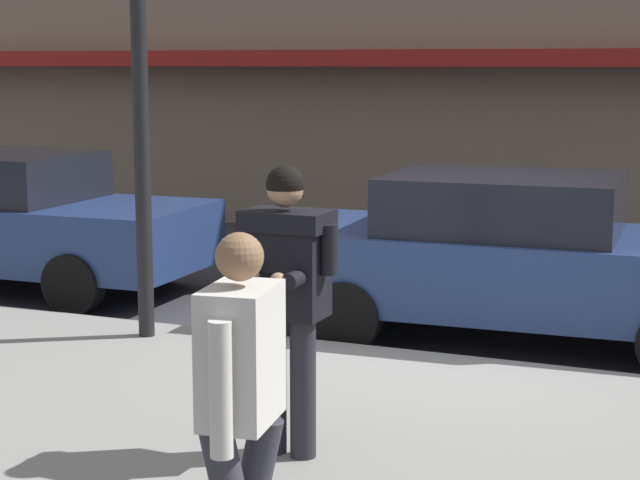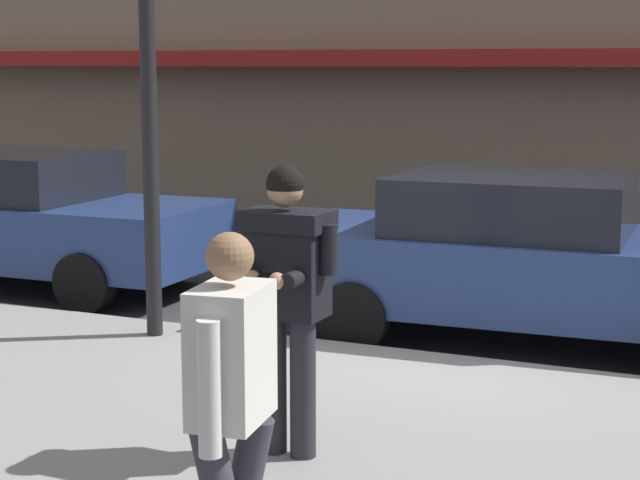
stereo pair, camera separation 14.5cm
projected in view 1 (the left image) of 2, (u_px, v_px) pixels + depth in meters
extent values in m
plane|color=#333338|center=(444.00, 363.00, 9.16)|extent=(80.00, 80.00, 0.00)
cube|color=silver|center=(563.00, 374.00, 8.83)|extent=(28.00, 0.12, 0.01)
cube|color=navy|center=(10.00, 230.00, 12.05)|extent=(4.55, 1.94, 0.70)
cylinder|color=black|center=(157.00, 256.00, 12.40)|extent=(0.65, 0.24, 0.64)
cylinder|color=black|center=(74.00, 284.00, 10.83)|extent=(0.65, 0.24, 0.64)
cube|color=navy|center=(521.00, 270.00, 9.74)|extent=(4.58, 2.04, 0.70)
cube|color=black|center=(503.00, 203.00, 9.70)|extent=(2.15, 1.74, 0.52)
cylinder|color=black|center=(398.00, 280.00, 11.06)|extent=(0.65, 0.25, 0.64)
cylinder|color=black|center=(346.00, 316.00, 9.47)|extent=(0.65, 0.25, 0.64)
cylinder|color=#23232B|center=(303.00, 388.00, 6.53)|extent=(0.16, 0.16, 0.88)
cylinder|color=#23232B|center=(274.00, 384.00, 6.61)|extent=(0.16, 0.16, 0.88)
cube|color=black|center=(288.00, 264.00, 6.44)|extent=(0.47, 0.31, 0.64)
cube|color=black|center=(287.00, 220.00, 6.40)|extent=(0.53, 0.35, 0.12)
cylinder|color=black|center=(329.00, 250.00, 6.32)|extent=(0.11, 0.11, 0.30)
cylinder|color=black|center=(299.00, 278.00, 6.25)|extent=(0.11, 0.30, 0.10)
sphere|color=tan|center=(278.00, 281.00, 6.15)|extent=(0.10, 0.10, 0.10)
cylinder|color=black|center=(248.00, 243.00, 6.53)|extent=(0.11, 0.11, 0.30)
cylinder|color=black|center=(254.00, 274.00, 6.36)|extent=(0.11, 0.30, 0.10)
sphere|color=tan|center=(253.00, 279.00, 6.21)|extent=(0.10, 0.10, 0.10)
cube|color=black|center=(262.00, 281.00, 6.14)|extent=(0.08, 0.14, 0.07)
sphere|color=tan|center=(285.00, 189.00, 6.34)|extent=(0.22, 0.22, 0.22)
sphere|color=black|center=(285.00, 184.00, 6.33)|extent=(0.23, 0.23, 0.23)
cube|color=silver|center=(241.00, 355.00, 4.60)|extent=(0.33, 0.45, 0.60)
cylinder|color=silver|center=(259.00, 357.00, 4.85)|extent=(0.10, 0.10, 0.58)
cylinder|color=silver|center=(221.00, 390.00, 4.38)|extent=(0.10, 0.10, 0.58)
sphere|color=#8C6647|center=(240.00, 257.00, 4.53)|extent=(0.21, 0.21, 0.21)
cylinder|color=black|center=(140.00, 74.00, 9.13)|extent=(0.14, 0.14, 4.60)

